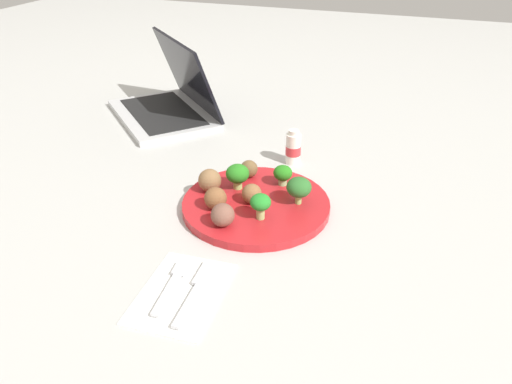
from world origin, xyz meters
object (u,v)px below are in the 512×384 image
at_px(meatball_far_rim, 210,180).
at_px(napkin, 182,292).
at_px(yogurt_bottle, 293,148).
at_px(plate, 256,205).
at_px(fork, 172,284).
at_px(meatball_mid_left, 252,194).
at_px(broccoli_floret_back_right, 238,174).
at_px(meatball_mid_right, 215,198).
at_px(broccoli_floret_back_left, 283,174).
at_px(meatball_center, 249,169).
at_px(broccoli_floret_mid_left, 261,203).
at_px(knife, 194,289).
at_px(broccoli_floret_front_left, 299,188).
at_px(meatball_front_left, 223,215).
at_px(laptop, 170,103).

bearing_deg(meatball_far_rim, napkin, -164.60).
bearing_deg(napkin, yogurt_bottle, -4.48).
bearing_deg(plate, fork, 170.49).
xyz_separation_m(meatball_far_rim, meatball_mid_left, (-0.01, -0.09, -0.00)).
height_order(broccoli_floret_back_right, napkin, broccoli_floret_back_right).
bearing_deg(meatball_mid_right, broccoli_floret_back_left, -35.59).
bearing_deg(yogurt_bottle, meatball_center, 153.92).
distance_m(broccoli_floret_mid_left, yogurt_bottle, 0.26).
relative_size(plate, fork, 2.31).
bearing_deg(meatball_center, napkin, -176.33).
bearing_deg(knife, broccoli_floret_back_left, -6.00).
distance_m(broccoli_floret_mid_left, meatball_center, 0.16).
height_order(broccoli_floret_front_left, meatball_front_left, broccoli_floret_front_left).
bearing_deg(meatball_far_rim, broccoli_floret_mid_left, -115.49).
bearing_deg(fork, broccoli_floret_back_right, 1.53).
height_order(meatball_mid_right, napkin, meatball_mid_right).
xyz_separation_m(broccoli_floret_front_left, meatball_mid_left, (-0.03, 0.08, -0.01)).
xyz_separation_m(meatball_mid_left, laptop, (0.37, 0.37, 0.00)).
xyz_separation_m(broccoli_floret_back_right, fork, (-0.29, -0.01, -0.04)).
bearing_deg(meatball_mid_left, broccoli_floret_back_right, 47.26).
distance_m(meatball_far_rim, yogurt_bottle, 0.23).
xyz_separation_m(broccoli_floret_front_left, meatball_far_rim, (-0.01, 0.18, -0.01)).
relative_size(meatball_center, laptop, 0.09).
distance_m(plate, meatball_mid_left, 0.03).
xyz_separation_m(broccoli_floret_front_left, broccoli_floret_back_left, (0.06, 0.05, -0.01)).
xyz_separation_m(broccoli_floret_mid_left, meatball_mid_right, (0.00, 0.09, -0.01)).
bearing_deg(broccoli_floret_front_left, laptop, 52.82).
relative_size(broccoli_floret_back_left, meatball_center, 1.16).
relative_size(plate, laptop, 0.73).
distance_m(broccoli_floret_mid_left, meatball_mid_right, 0.09).
relative_size(napkin, yogurt_bottle, 2.15).
bearing_deg(meatball_front_left, broccoli_floret_back_right, 10.17).
height_order(broccoli_floret_mid_left, meatball_mid_left, broccoli_floret_mid_left).
height_order(broccoli_floret_back_right, laptop, laptop).
height_order(broccoli_floret_back_right, meatball_front_left, broccoli_floret_back_right).
distance_m(plate, meatball_far_rim, 0.10).
height_order(meatball_mid_left, laptop, laptop).
bearing_deg(broccoli_floret_front_left, napkin, 160.31).
height_order(plate, meatball_mid_left, meatball_mid_left).
relative_size(broccoli_floret_back_right, meatball_far_rim, 1.13).
xyz_separation_m(meatball_front_left, napkin, (-0.17, -0.00, -0.03)).
height_order(napkin, laptop, laptop).
xyz_separation_m(meatball_far_rim, meatball_front_left, (-0.10, -0.07, -0.00)).
height_order(meatball_far_rim, laptop, laptop).
bearing_deg(meatball_mid_left, broccoli_floret_mid_left, -143.88).
height_order(meatball_far_rim, yogurt_bottle, yogurt_bottle).
bearing_deg(meatball_far_rim, plate, -94.31).
relative_size(broccoli_floret_back_right, fork, 0.42).
bearing_deg(meatball_mid_right, knife, -164.99).
distance_m(broccoli_floret_front_left, knife, 0.29).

